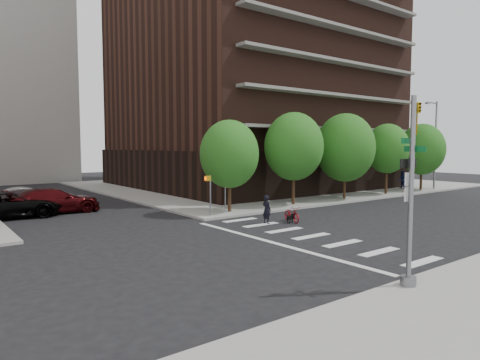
{
  "coord_description": "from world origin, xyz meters",
  "views": [
    {
      "loc": [
        -12.82,
        -14.87,
        4.59
      ],
      "look_at": [
        3.0,
        6.0,
        2.5
      ],
      "focal_mm": 32.0,
      "sensor_mm": 36.0,
      "label": 1
    }
  ],
  "objects_px": {
    "parked_car_maroon": "(54,201)",
    "parked_car_silver": "(26,197)",
    "scooter": "(292,214)",
    "pedestrian_far": "(402,180)",
    "parked_car_black": "(10,205)",
    "dog_walker": "(267,210)",
    "traffic_signal": "(411,206)"
  },
  "relations": [
    {
      "from": "parked_car_maroon",
      "to": "parked_car_silver",
      "type": "xyz_separation_m",
      "value": [
        -0.77,
        4.95,
        -0.14
      ]
    },
    {
      "from": "scooter",
      "to": "pedestrian_far",
      "type": "bearing_deg",
      "value": 33.57
    },
    {
      "from": "pedestrian_far",
      "to": "scooter",
      "type": "bearing_deg",
      "value": -51.34
    },
    {
      "from": "parked_car_black",
      "to": "dog_walker",
      "type": "height_order",
      "value": "dog_walker"
    },
    {
      "from": "parked_car_black",
      "to": "pedestrian_far",
      "type": "bearing_deg",
      "value": -94.82
    },
    {
      "from": "scooter",
      "to": "parked_car_silver",
      "type": "bearing_deg",
      "value": 140.67
    },
    {
      "from": "dog_walker",
      "to": "scooter",
      "type": "bearing_deg",
      "value": -107.87
    },
    {
      "from": "parked_car_maroon",
      "to": "scooter",
      "type": "bearing_deg",
      "value": -138.1
    },
    {
      "from": "parked_car_silver",
      "to": "scooter",
      "type": "height_order",
      "value": "parked_car_silver"
    },
    {
      "from": "pedestrian_far",
      "to": "parked_car_maroon",
      "type": "bearing_deg",
      "value": -77.19
    },
    {
      "from": "scooter",
      "to": "dog_walker",
      "type": "height_order",
      "value": "dog_walker"
    },
    {
      "from": "traffic_signal",
      "to": "scooter",
      "type": "bearing_deg",
      "value": 63.2
    },
    {
      "from": "parked_car_silver",
      "to": "dog_walker",
      "type": "bearing_deg",
      "value": -143.63
    },
    {
      "from": "traffic_signal",
      "to": "dog_walker",
      "type": "bearing_deg",
      "value": 71.01
    },
    {
      "from": "scooter",
      "to": "pedestrian_far",
      "type": "xyz_separation_m",
      "value": [
        22.57,
        6.77,
        0.59
      ]
    },
    {
      "from": "dog_walker",
      "to": "parked_car_black",
      "type": "bearing_deg",
      "value": 42.55
    },
    {
      "from": "parked_car_black",
      "to": "pedestrian_far",
      "type": "height_order",
      "value": "pedestrian_far"
    },
    {
      "from": "parked_car_black",
      "to": "parked_car_maroon",
      "type": "xyz_separation_m",
      "value": [
        2.7,
        0.39,
        0.03
      ]
    },
    {
      "from": "scooter",
      "to": "dog_walker",
      "type": "xyz_separation_m",
      "value": [
        -1.65,
        0.42,
        0.37
      ]
    },
    {
      "from": "parked_car_maroon",
      "to": "pedestrian_far",
      "type": "xyz_separation_m",
      "value": [
        33.23,
        -5.36,
        0.19
      ]
    },
    {
      "from": "parked_car_silver",
      "to": "dog_walker",
      "type": "relative_size",
      "value": 2.61
    },
    {
      "from": "parked_car_maroon",
      "to": "scooter",
      "type": "distance_m",
      "value": 16.15
    },
    {
      "from": "traffic_signal",
      "to": "parked_car_black",
      "type": "distance_m",
      "value": 24.22
    },
    {
      "from": "parked_car_maroon",
      "to": "pedestrian_far",
      "type": "distance_m",
      "value": 33.66
    },
    {
      "from": "dog_walker",
      "to": "parked_car_maroon",
      "type": "bearing_deg",
      "value": 34.15
    },
    {
      "from": "traffic_signal",
      "to": "pedestrian_far",
      "type": "bearing_deg",
      "value": 32.42
    },
    {
      "from": "traffic_signal",
      "to": "scooter",
      "type": "distance_m",
      "value": 12.68
    },
    {
      "from": "traffic_signal",
      "to": "parked_car_silver",
      "type": "distance_m",
      "value": 28.88
    },
    {
      "from": "parked_car_silver",
      "to": "pedestrian_far",
      "type": "distance_m",
      "value": 35.54
    },
    {
      "from": "pedestrian_far",
      "to": "parked_car_black",
      "type": "bearing_deg",
      "value": -75.9
    },
    {
      "from": "traffic_signal",
      "to": "dog_walker",
      "type": "distance_m",
      "value": 12.37
    },
    {
      "from": "traffic_signal",
      "to": "pedestrian_far",
      "type": "xyz_separation_m",
      "value": [
        28.2,
        17.91,
        -1.64
      ]
    }
  ]
}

